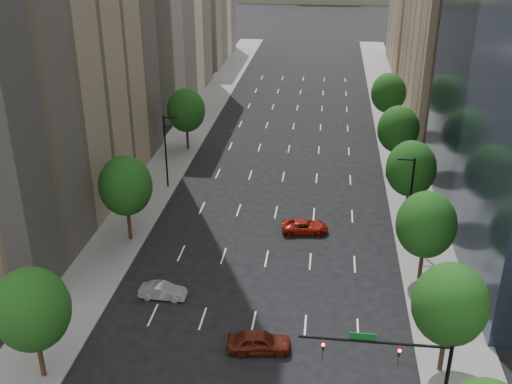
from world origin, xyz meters
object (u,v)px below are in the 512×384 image
at_px(car_maroon, 259,342).
at_px(car_silver, 163,291).
at_px(car_red_far, 305,227).
at_px(traffic_signal, 406,366).

bearing_deg(car_maroon, car_silver, 49.35).
height_order(car_maroon, car_red_far, car_maroon).
distance_m(traffic_signal, car_red_far, 27.09).
height_order(traffic_signal, car_silver, traffic_signal).
distance_m(traffic_signal, car_maroon, 12.49).
bearing_deg(car_red_far, traffic_signal, -171.88).
bearing_deg(car_silver, traffic_signal, -122.73).
bearing_deg(car_maroon, traffic_signal, -131.56).
xyz_separation_m(car_silver, car_red_far, (11.47, 13.21, 0.00)).
bearing_deg(traffic_signal, car_red_far, 105.57).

